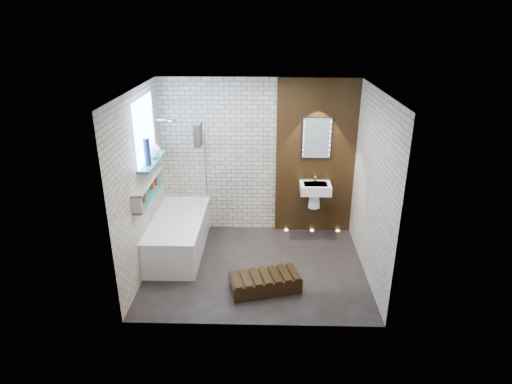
{
  "coord_description": "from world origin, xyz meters",
  "views": [
    {
      "loc": [
        0.15,
        -5.56,
        3.5
      ],
      "look_at": [
        0.0,
        0.15,
        1.15
      ],
      "focal_mm": 30.46,
      "sensor_mm": 36.0,
      "label": 1
    }
  ],
  "objects_px": {
    "bath_screen": "(202,166)",
    "led_mirror": "(317,138)",
    "washbasin": "(315,191)",
    "walnut_step": "(265,283)",
    "bathtub": "(179,234)"
  },
  "relations": [
    {
      "from": "bath_screen",
      "to": "washbasin",
      "type": "height_order",
      "value": "bath_screen"
    },
    {
      "from": "bathtub",
      "to": "bath_screen",
      "type": "relative_size",
      "value": 1.24
    },
    {
      "from": "bathtub",
      "to": "bath_screen",
      "type": "height_order",
      "value": "bath_screen"
    },
    {
      "from": "washbasin",
      "to": "walnut_step",
      "type": "xyz_separation_m",
      "value": [
        -0.81,
        -1.64,
        -0.68
      ]
    },
    {
      "from": "bath_screen",
      "to": "led_mirror",
      "type": "xyz_separation_m",
      "value": [
        1.82,
        0.34,
        0.37
      ]
    },
    {
      "from": "washbasin",
      "to": "walnut_step",
      "type": "relative_size",
      "value": 0.62
    },
    {
      "from": "walnut_step",
      "to": "bath_screen",
      "type": "bearing_deg",
      "value": 124.71
    },
    {
      "from": "bathtub",
      "to": "washbasin",
      "type": "distance_m",
      "value": 2.32
    },
    {
      "from": "walnut_step",
      "to": "led_mirror",
      "type": "bearing_deg",
      "value": 65.79
    },
    {
      "from": "bath_screen",
      "to": "led_mirror",
      "type": "distance_m",
      "value": 1.89
    },
    {
      "from": "bath_screen",
      "to": "washbasin",
      "type": "distance_m",
      "value": 1.89
    },
    {
      "from": "washbasin",
      "to": "led_mirror",
      "type": "relative_size",
      "value": 0.83
    },
    {
      "from": "washbasin",
      "to": "led_mirror",
      "type": "bearing_deg",
      "value": 90.0
    },
    {
      "from": "bathtub",
      "to": "walnut_step",
      "type": "height_order",
      "value": "bathtub"
    },
    {
      "from": "bathtub",
      "to": "led_mirror",
      "type": "xyz_separation_m",
      "value": [
        2.17,
        0.78,
        1.36
      ]
    }
  ]
}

